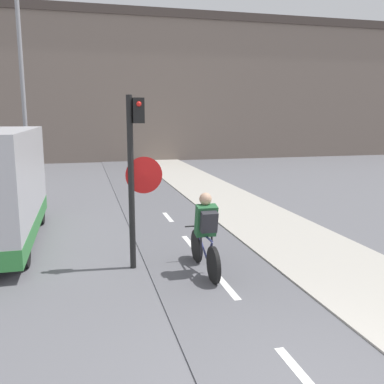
# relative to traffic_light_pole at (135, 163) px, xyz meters

# --- Properties ---
(building_row_background) EXTENTS (60.00, 5.20, 8.97)m
(building_row_background) POSITION_rel_traffic_light_pole_xyz_m (1.30, 20.97, 2.54)
(building_row_background) COLOR slate
(building_row_background) RESTS_ON ground_plane
(traffic_light_pole) EXTENTS (0.67, 0.25, 3.15)m
(traffic_light_pole) POSITION_rel_traffic_light_pole_xyz_m (0.00, 0.00, 0.00)
(traffic_light_pole) COLOR black
(traffic_light_pole) RESTS_ON ground_plane
(street_lamp_far) EXTENTS (0.36, 0.36, 7.30)m
(street_lamp_far) POSITION_rel_traffic_light_pole_xyz_m (-2.73, 7.75, 2.47)
(street_lamp_far) COLOR gray
(street_lamp_far) RESTS_ON ground_plane
(cyclist_near) EXTENTS (0.46, 1.74, 1.46)m
(cyclist_near) POSITION_rel_traffic_light_pole_xyz_m (1.15, -0.58, -1.25)
(cyclist_near) COLOR black
(cyclist_near) RESTS_ON ground_plane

